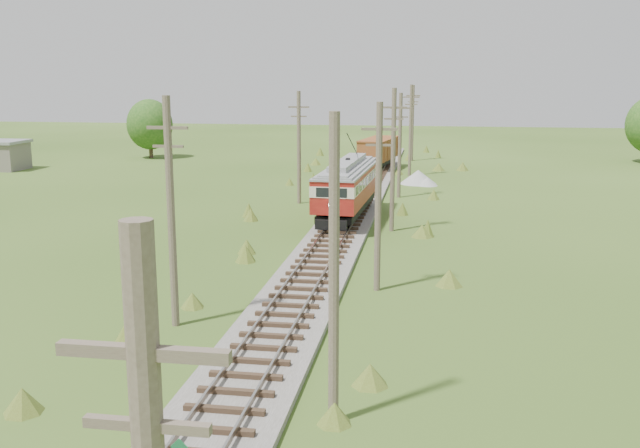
# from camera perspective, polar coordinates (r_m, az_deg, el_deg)

# --- Properties ---
(railbed_main) EXTENTS (3.60, 96.00, 0.57)m
(railbed_main) POSITION_cam_1_polar(r_m,az_deg,el_deg) (48.88, 2.21, 0.53)
(railbed_main) COLOR #605B54
(railbed_main) RESTS_ON ground
(streetcar) EXTENTS (3.32, 12.03, 5.46)m
(streetcar) POSITION_cam_1_polar(r_m,az_deg,el_deg) (48.43, 2.22, 3.26)
(streetcar) COLOR black
(streetcar) RESTS_ON ground
(gondola) EXTENTS (3.94, 8.60, 2.75)m
(gondola) POSITION_cam_1_polar(r_m,az_deg,el_deg) (75.46, 4.72, 5.89)
(gondola) COLOR black
(gondola) RESTS_ON ground
(gravel_pile) EXTENTS (3.50, 3.71, 1.27)m
(gravel_pile) POSITION_cam_1_polar(r_m,az_deg,el_deg) (65.90, 7.97, 3.70)
(gravel_pile) COLOR gray
(gravel_pile) RESTS_ON ground
(utility_pole_r_1) EXTENTS (0.30, 0.30, 8.80)m
(utility_pole_r_1) POSITION_cam_1_polar(r_m,az_deg,el_deg) (19.52, 1.12, -3.99)
(utility_pole_r_1) COLOR brown
(utility_pole_r_1) RESTS_ON ground
(utility_pole_r_2) EXTENTS (1.60, 0.30, 8.60)m
(utility_pole_r_2) POSITION_cam_1_polar(r_m,az_deg,el_deg) (32.14, 4.69, 2.27)
(utility_pole_r_2) COLOR brown
(utility_pole_r_2) RESTS_ON ground
(utility_pole_r_3) EXTENTS (1.60, 0.30, 9.00)m
(utility_pole_r_3) POSITION_cam_1_polar(r_m,az_deg,el_deg) (44.97, 5.86, 5.22)
(utility_pole_r_3) COLOR brown
(utility_pole_r_3) RESTS_ON ground
(utility_pole_r_4) EXTENTS (1.60, 0.30, 8.40)m
(utility_pole_r_4) POSITION_cam_1_polar(r_m,az_deg,el_deg) (57.93, 6.41, 6.35)
(utility_pole_r_4) COLOR brown
(utility_pole_r_4) RESTS_ON ground
(utility_pole_r_5) EXTENTS (1.60, 0.30, 8.90)m
(utility_pole_r_5) POSITION_cam_1_polar(r_m,az_deg,el_deg) (70.84, 7.25, 7.51)
(utility_pole_r_5) COLOR brown
(utility_pole_r_5) RESTS_ON ground
(utility_pole_r_6) EXTENTS (1.60, 0.30, 8.70)m
(utility_pole_r_6) POSITION_cam_1_polar(r_m,az_deg,el_deg) (83.81, 7.42, 8.08)
(utility_pole_r_6) COLOR brown
(utility_pole_r_6) RESTS_ON ground
(utility_pole_l_a) EXTENTS (1.60, 0.30, 9.00)m
(utility_pole_l_a) POSITION_cam_1_polar(r_m,az_deg,el_deg) (27.92, -11.84, 1.04)
(utility_pole_l_a) COLOR brown
(utility_pole_l_a) RESTS_ON ground
(utility_pole_l_b) EXTENTS (1.60, 0.30, 8.60)m
(utility_pole_l_b) POSITION_cam_1_polar(r_m,az_deg,el_deg) (54.83, -1.70, 6.23)
(utility_pole_l_b) COLOR brown
(utility_pole_l_b) RESTS_ON ground
(tree_mid_a) EXTENTS (5.46, 5.46, 7.03)m
(tree_mid_a) POSITION_cam_1_polar(r_m,az_deg,el_deg) (88.47, -13.46, 7.75)
(tree_mid_a) COLOR #38281C
(tree_mid_a) RESTS_ON ground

